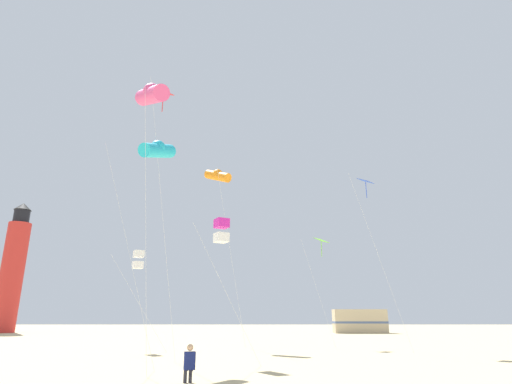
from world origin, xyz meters
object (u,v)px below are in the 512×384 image
at_px(kite_tube_cyan, 159,150).
at_px(kite_tube_orange, 219,176).
at_px(kite_diamond_lime, 322,244).
at_px(kite_diamond_blue, 367,187).
at_px(kite_diamond_scarlet, 164,104).
at_px(lighthouse_distant, 14,269).
at_px(kite_box_magenta, 222,231).
at_px(kite_flyer_standing, 190,363).
at_px(kite_box_white, 139,260).
at_px(rv_van_tan, 361,321).
at_px(kite_tube_rainbow, 153,95).

relative_size(kite_tube_cyan, kite_tube_orange, 0.83).
xyz_separation_m(kite_diamond_lime, kite_diamond_blue, (2.70, -3.25, 3.23)).
relative_size(kite_diamond_lime, kite_diamond_scarlet, 0.53).
relative_size(kite_diamond_scarlet, lighthouse_distant, 0.83).
relative_size(kite_box_magenta, kite_tube_cyan, 0.61).
bearing_deg(lighthouse_distant, kite_diamond_scarlet, -52.05).
height_order(kite_diamond_scarlet, kite_box_magenta, kite_diamond_scarlet).
distance_m(kite_flyer_standing, kite_diamond_blue, 18.37).
relative_size(kite_diamond_lime, kite_box_white, 1.24).
distance_m(kite_diamond_scarlet, kite_tube_cyan, 3.24).
relative_size(kite_box_white, rv_van_tan, 0.93).
relative_size(kite_diamond_lime, kite_diamond_blue, 0.68).
height_order(kite_tube_cyan, kite_box_white, kite_tube_cyan).
bearing_deg(kite_box_magenta, kite_diamond_scarlet, 171.49).
bearing_deg(kite_tube_rainbow, kite_tube_orange, 84.02).
height_order(kite_diamond_scarlet, kite_tube_orange, kite_diamond_scarlet).
bearing_deg(kite_diamond_scarlet, kite_tube_orange, 77.30).
relative_size(kite_tube_rainbow, kite_tube_orange, 0.90).
relative_size(kite_diamond_blue, kite_tube_cyan, 1.03).
xyz_separation_m(kite_tube_rainbow, lighthouse_distant, (-27.39, 38.90, -3.06)).
height_order(kite_diamond_lime, lighthouse_distant, lighthouse_distant).
relative_size(kite_flyer_standing, kite_tube_cyan, 0.11).
bearing_deg(kite_tube_rainbow, kite_diamond_blue, 42.69).
xyz_separation_m(kite_flyer_standing, kite_tube_rainbow, (-2.31, 1.62, 10.29)).
xyz_separation_m(kite_tube_cyan, kite_tube_rainbow, (0.53, -3.71, 0.95)).
height_order(kite_tube_cyan, kite_tube_orange, kite_tube_orange).
relative_size(kite_tube_orange, lighthouse_distant, 0.77).
bearing_deg(kite_diamond_scarlet, lighthouse_distant, 127.95).
xyz_separation_m(kite_flyer_standing, lighthouse_distant, (-29.70, 40.52, 7.22)).
xyz_separation_m(kite_diamond_lime, kite_tube_cyan, (-9.59, -10.39, 2.95)).
bearing_deg(kite_diamond_blue, kite_box_white, 179.29).
relative_size(kite_tube_cyan, rv_van_tan, 1.65).
distance_m(kite_diamond_blue, kite_box_magenta, 12.07).
bearing_deg(kite_flyer_standing, kite_tube_cyan, -76.75).
xyz_separation_m(kite_diamond_scarlet, kite_box_magenta, (3.38, -0.51, -7.12)).
distance_m(kite_flyer_standing, kite_tube_rainbow, 10.67).
height_order(kite_tube_orange, lighthouse_distant, lighthouse_distant).
distance_m(kite_flyer_standing, kite_tube_orange, 19.55).
distance_m(kite_tube_cyan, kite_box_white, 8.98).
xyz_separation_m(kite_box_white, lighthouse_distant, (-24.25, 27.86, 2.38)).
bearing_deg(kite_tube_cyan, kite_diamond_scarlet, 97.94).
bearing_deg(kite_tube_orange, kite_diamond_blue, -17.54).
height_order(kite_diamond_lime, kite_diamond_blue, kite_diamond_blue).
xyz_separation_m(kite_flyer_standing, kite_box_magenta, (0.41, 5.74, 5.32)).
bearing_deg(kite_tube_rainbow, kite_tube_cyan, 98.18).
distance_m(kite_box_magenta, lighthouse_distant, 46.04).
height_order(kite_diamond_scarlet, kite_tube_cyan, kite_diamond_scarlet).
height_order(kite_diamond_lime, kite_tube_cyan, kite_tube_cyan).
distance_m(lighthouse_distant, rv_van_tan, 45.06).
distance_m(kite_flyer_standing, kite_diamond_scarlet, 14.23).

